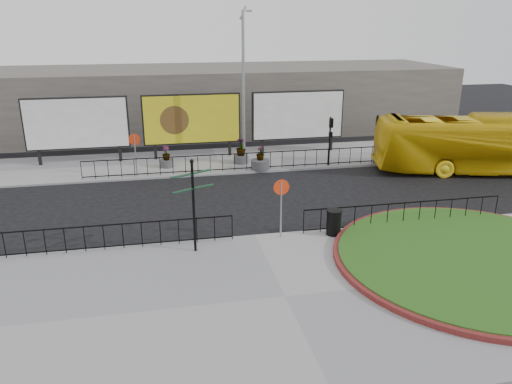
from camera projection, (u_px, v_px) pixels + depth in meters
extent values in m
plane|color=black|center=(255.00, 237.00, 20.81)|extent=(90.00, 90.00, 0.00)
cube|color=gray|center=(285.00, 298.00, 16.16)|extent=(30.00, 10.00, 0.12)
cube|color=gray|center=(218.00, 161.00, 31.90)|extent=(44.00, 6.00, 0.12)
cylinder|color=maroon|center=(475.00, 259.00, 18.44)|extent=(10.40, 10.40, 0.18)
cylinder|color=#1F4813|center=(475.00, 259.00, 18.43)|extent=(10.00, 10.00, 0.22)
cylinder|color=gray|center=(136.00, 156.00, 28.15)|extent=(0.07, 0.07, 2.40)
cylinder|color=red|center=(134.00, 139.00, 27.84)|extent=(0.64, 0.03, 0.64)
cylinder|color=white|center=(134.00, 139.00, 27.85)|extent=(0.50, 0.03, 0.50)
cylinder|color=gray|center=(281.00, 209.00, 20.19)|extent=(0.07, 0.07, 2.40)
cylinder|color=red|center=(281.00, 187.00, 19.88)|extent=(0.64, 0.03, 0.64)
cylinder|color=white|center=(281.00, 187.00, 19.90)|extent=(0.50, 0.03, 0.50)
cube|color=black|center=(40.00, 157.00, 30.61)|extent=(0.18, 0.18, 1.00)
cube|color=black|center=(120.00, 153.00, 31.50)|extent=(0.18, 0.18, 1.00)
cube|color=black|center=(77.00, 123.00, 30.40)|extent=(6.20, 0.25, 3.20)
cube|color=white|center=(76.00, 124.00, 30.25)|extent=(6.00, 0.06, 3.00)
cube|color=black|center=(156.00, 151.00, 31.92)|extent=(0.18, 0.18, 1.00)
cube|color=black|center=(230.00, 148.00, 32.81)|extent=(0.18, 0.18, 1.00)
cube|color=black|center=(192.00, 119.00, 31.71)|extent=(6.20, 0.25, 3.20)
cube|color=gold|center=(192.00, 119.00, 31.56)|extent=(6.00, 0.06, 3.00)
cube|color=black|center=(262.00, 146.00, 33.23)|extent=(0.18, 0.18, 1.00)
cube|color=black|center=(331.00, 143.00, 34.13)|extent=(0.18, 0.18, 1.00)
cube|color=black|center=(298.00, 115.00, 33.02)|extent=(6.20, 0.25, 3.20)
cube|color=white|center=(298.00, 115.00, 32.87)|extent=(6.00, 0.06, 3.00)
cylinder|color=gray|center=(243.00, 90.00, 29.77)|extent=(0.18, 0.18, 9.00)
cylinder|color=gray|center=(243.00, 13.00, 28.34)|extent=(0.43, 0.10, 0.77)
cube|color=gray|center=(249.00, 11.00, 28.38)|extent=(0.35, 0.15, 0.12)
cylinder|color=black|center=(330.00, 141.00, 30.20)|extent=(0.10, 0.10, 3.00)
cube|color=black|center=(331.00, 123.00, 29.71)|extent=(0.22, 0.18, 0.55)
cube|color=black|center=(331.00, 135.00, 29.94)|extent=(0.20, 0.16, 0.30)
cylinder|color=black|center=(376.00, 139.00, 30.76)|extent=(0.10, 0.10, 3.00)
cube|color=black|center=(378.00, 121.00, 30.28)|extent=(0.22, 0.18, 0.55)
cube|color=black|center=(377.00, 132.00, 30.50)|extent=(0.20, 0.16, 0.30)
cube|color=#656159|center=(202.00, 99.00, 40.37)|extent=(40.00, 10.00, 5.00)
cylinder|color=black|center=(194.00, 208.00, 18.77)|extent=(0.10, 0.10, 3.54)
sphere|color=black|center=(192.00, 161.00, 18.17)|extent=(0.15, 0.15, 0.15)
cube|color=black|center=(181.00, 176.00, 18.09)|extent=(0.83, 0.46, 0.03)
cube|color=black|center=(202.00, 172.00, 18.61)|extent=(0.79, 0.56, 0.03)
cube|color=black|center=(183.00, 191.00, 18.25)|extent=(0.80, 0.53, 0.03)
cube|color=black|center=(203.00, 186.00, 18.74)|extent=(0.83, 0.46, 0.03)
cylinder|color=black|center=(334.00, 223.00, 20.65)|extent=(0.61, 0.61, 1.01)
cylinder|color=black|center=(334.00, 211.00, 20.47)|extent=(0.65, 0.65, 0.07)
imported|color=gold|center=(481.00, 144.00, 29.20)|extent=(12.47, 5.66, 3.38)
cylinder|color=#4C4C4F|center=(167.00, 163.00, 30.27)|extent=(0.85, 0.85, 0.44)
imported|color=#1F4813|center=(166.00, 153.00, 30.06)|extent=(0.67, 0.67, 0.86)
cylinder|color=#4C4C4F|center=(241.00, 159.00, 31.12)|extent=(0.92, 0.92, 0.48)
imported|color=#1F4813|center=(241.00, 147.00, 30.87)|extent=(0.78, 0.78, 1.10)
cylinder|color=#4C4C4F|center=(260.00, 164.00, 29.79)|extent=(1.10, 1.10, 0.57)
imported|color=#1F4813|center=(260.00, 153.00, 29.56)|extent=(0.51, 0.51, 0.86)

